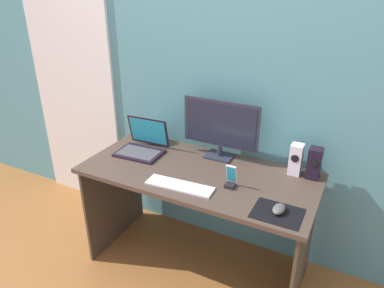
{
  "coord_description": "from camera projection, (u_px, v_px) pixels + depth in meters",
  "views": [
    {
      "loc": [
        0.85,
        -1.73,
        1.83
      ],
      "look_at": [
        -0.03,
        -0.02,
        0.93
      ],
      "focal_mm": 33.34,
      "sensor_mm": 36.0,
      "label": 1
    }
  ],
  "objects": [
    {
      "name": "wall_back",
      "position": [
        226.0,
        77.0,
        2.31
      ],
      "size": [
        6.0,
        0.04,
        2.5
      ],
      "primitive_type": "cube",
      "color": "teal",
      "rests_on": "ground_plane"
    },
    {
      "name": "laptop",
      "position": [
        142.0,
        146.0,
        2.44
      ],
      "size": [
        0.32,
        0.28,
        0.22
      ],
      "color": "black",
      "rests_on": "desk"
    },
    {
      "name": "mouse",
      "position": [
        279.0,
        209.0,
        1.81
      ],
      "size": [
        0.07,
        0.1,
        0.04
      ],
      "primitive_type": "ellipsoid",
      "rotation": [
        0.0,
        0.0,
        -0.08
      ],
      "color": "#53554F",
      "rests_on": "mousepad"
    },
    {
      "name": "ground_plane",
      "position": [
        197.0,
        263.0,
        2.52
      ],
      "size": [
        8.0,
        8.0,
        0.0
      ],
      "primitive_type": "plane",
      "color": "#975F2D"
    },
    {
      "name": "speaker_near_monitor",
      "position": [
        296.0,
        159.0,
        2.14
      ],
      "size": [
        0.07,
        0.08,
        0.19
      ],
      "color": "white",
      "rests_on": "desk"
    },
    {
      "name": "desk",
      "position": [
        198.0,
        192.0,
        2.27
      ],
      "size": [
        1.45,
        0.67,
        0.75
      ],
      "color": "#49392F",
      "rests_on": "ground_plane"
    },
    {
      "name": "keyboard_external",
      "position": [
        180.0,
        186.0,
        2.04
      ],
      "size": [
        0.41,
        0.14,
        0.01
      ],
      "primitive_type": "cube",
      "rotation": [
        0.0,
        0.0,
        0.07
      ],
      "color": "white",
      "rests_on": "desk"
    },
    {
      "name": "speaker_right",
      "position": [
        314.0,
        163.0,
        2.1
      ],
      "size": [
        0.08,
        0.08,
        0.19
      ],
      "color": "black",
      "rests_on": "desk"
    },
    {
      "name": "fishbowl",
      "position": [
        153.0,
        133.0,
        2.57
      ],
      "size": [
        0.15,
        0.15,
        0.15
      ],
      "primitive_type": "sphere",
      "color": "silver",
      "rests_on": "desk"
    },
    {
      "name": "phone_in_dock",
      "position": [
        231.0,
        179.0,
        2.02
      ],
      "size": [
        0.06,
        0.06,
        0.14
      ],
      "color": "black",
      "rests_on": "desk"
    },
    {
      "name": "mousepad",
      "position": [
        277.0,
        213.0,
        1.81
      ],
      "size": [
        0.25,
        0.2,
        0.0
      ],
      "primitive_type": "cube",
      "color": "black",
      "rests_on": "desk"
    },
    {
      "name": "monitor",
      "position": [
        220.0,
        127.0,
        2.29
      ],
      "size": [
        0.51,
        0.14,
        0.39
      ],
      "color": "#292B39",
      "rests_on": "desk"
    },
    {
      "name": "door_left",
      "position": [
        74.0,
        88.0,
        2.93
      ],
      "size": [
        0.82,
        0.02,
        2.02
      ],
      "primitive_type": "cube",
      "color": "white",
      "rests_on": "ground_plane"
    }
  ]
}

